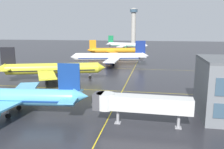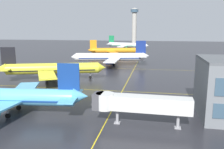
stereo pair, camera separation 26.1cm
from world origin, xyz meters
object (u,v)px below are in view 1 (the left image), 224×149
(airliner_far_left_stand, at_px, (113,51))
(airliner_third_row, at_px, (110,57))
(airliner_second_row, at_px, (52,69))
(control_tower, at_px, (134,23))
(airliner_far_right_stand, at_px, (126,45))
(jet_bridge, at_px, (134,103))
(airliner_front_gate, at_px, (6,97))

(airliner_far_left_stand, bearing_deg, airliner_third_row, -81.55)
(airliner_second_row, bearing_deg, control_tower, 86.92)
(airliner_third_row, distance_m, control_tower, 159.42)
(airliner_far_left_stand, bearing_deg, airliner_second_row, -96.43)
(airliner_far_left_stand, height_order, airliner_far_right_stand, airliner_far_right_stand)
(airliner_far_left_stand, bearing_deg, airliner_far_right_stand, 85.74)
(airliner_third_row, bearing_deg, jet_bridge, -75.91)
(airliner_front_gate, bearing_deg, control_tower, 88.54)
(jet_bridge, bearing_deg, airliner_front_gate, 178.23)
(airliner_front_gate, distance_m, control_tower, 225.92)
(airliner_front_gate, xyz_separation_m, airliner_far_left_stand, (3.42, 103.93, -0.19))
(airliner_third_row, height_order, airliner_far_right_stand, airliner_third_row)
(airliner_front_gate, xyz_separation_m, jet_bridge, (25.91, -0.80, 0.44))
(airliner_second_row, bearing_deg, airliner_far_right_stand, 84.40)
(airliner_front_gate, relative_size, airliner_far_left_stand, 1.07)
(airliner_far_right_stand, bearing_deg, control_tower, 90.75)
(airliner_front_gate, distance_m, airliner_far_left_stand, 103.99)
(airliner_far_left_stand, xyz_separation_m, control_tower, (2.29, 121.10, 19.27))
(airliner_third_row, distance_m, jet_bridge, 69.66)
(jet_bridge, bearing_deg, control_tower, 95.11)
(jet_bridge, bearing_deg, airliner_far_right_stand, 97.34)
(airliner_front_gate, relative_size, jet_bridge, 1.94)
(airliner_third_row, height_order, airliner_far_left_stand, airliner_third_row)
(airliner_second_row, xyz_separation_m, airliner_far_right_stand, (11.41, 116.31, 0.01))
(airliner_second_row, height_order, jet_bridge, airliner_second_row)
(airliner_front_gate, height_order, airliner_second_row, airliner_second_row)
(airliner_front_gate, distance_m, airliner_third_row, 67.36)
(airliner_front_gate, xyz_separation_m, airliner_third_row, (8.95, 66.76, 0.31))
(jet_bridge, xyz_separation_m, control_tower, (-20.20, 225.84, 18.64))
(airliner_front_gate, height_order, airliner_far_left_stand, airliner_front_gate)
(airliner_second_row, xyz_separation_m, control_tower, (10.40, 193.12, 18.88))
(airliner_far_left_stand, bearing_deg, airliner_front_gate, -91.89)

